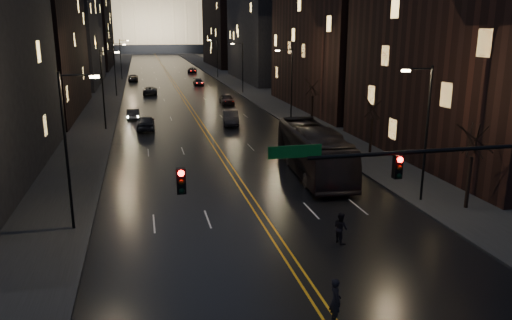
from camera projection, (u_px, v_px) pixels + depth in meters
ground at (314, 296)px, 21.52m from camera, size 900.00×900.00×0.00m
road at (165, 69)px, 144.08m from camera, size 20.00×320.00×0.02m
sidewalk_left at (114, 70)px, 141.04m from camera, size 8.00×320.00×0.16m
sidewalk_right at (213, 68)px, 147.08m from camera, size 8.00×320.00×0.16m
center_line at (165, 69)px, 144.08m from camera, size 0.62×320.00×0.01m
building_left_mid at (24, 7)px, 64.34m from camera, size 12.00×30.00×28.00m
building_left_far at (67, 35)px, 101.19m from camera, size 12.00×34.00×20.00m
building_left_dist at (88, 26)px, 145.93m from camera, size 12.00×40.00×24.00m
building_right_near at (476, 19)px, 41.86m from camera, size 12.00×26.00×24.00m
building_right_mid at (267, 21)px, 109.48m from camera, size 12.00×34.00×26.00m
building_right_dist at (230, 30)px, 155.25m from camera, size 12.00×40.00×22.00m
capitol at (151, 17)px, 252.86m from camera, size 90.00×50.00×58.50m
traffic_signal at (448, 175)px, 21.49m from camera, size 17.29×0.45×7.00m
streetlamp_right_near at (424, 127)px, 31.99m from camera, size 2.13×0.25×9.00m
streetlamp_left_near at (69, 144)px, 27.32m from camera, size 2.13×0.25×9.00m
streetlamp_right_mid at (290, 81)px, 60.27m from camera, size 2.13×0.25×9.00m
streetlamp_left_mid at (104, 86)px, 55.61m from camera, size 2.13×0.25×9.00m
streetlamp_right_far at (242, 65)px, 88.56m from camera, size 2.13×0.25×9.00m
streetlamp_left_far at (116, 67)px, 83.89m from camera, size 2.13×0.25×9.00m
streetlamp_right_dist at (217, 56)px, 116.84m from camera, size 2.13×0.25×9.00m
streetlamp_left_dist at (121, 57)px, 112.18m from camera, size 2.13×0.25×9.00m
tree_right_near at (473, 141)px, 30.72m from camera, size 2.40×2.40×6.65m
tree_right_mid at (373, 107)px, 43.92m from camera, size 2.40×2.40×6.65m
tree_right_far at (313, 87)px, 59.00m from camera, size 2.40×2.40×6.65m
bus at (314, 151)px, 39.25m from camera, size 4.25×13.72×3.76m
oncoming_car_a at (146, 122)px, 56.99m from camera, size 2.10×5.02×1.70m
oncoming_car_b at (133, 114)px, 63.53m from camera, size 1.55×4.28×1.40m
oncoming_car_c at (150, 91)px, 87.83m from camera, size 2.58×5.19×1.41m
oncoming_car_d at (133, 78)px, 110.38m from camera, size 2.15×5.27×1.53m
receding_car_a at (231, 118)px, 59.89m from camera, size 2.46×5.38×1.71m
receding_car_b at (227, 99)px, 76.14m from camera, size 2.04×4.82×1.63m
receding_car_c at (198, 82)px, 101.75m from camera, size 1.89×4.63×1.34m
receding_car_d at (192, 70)px, 131.29m from camera, size 2.98×5.27×1.39m
pedestrian_a at (335, 300)px, 19.43m from camera, size 0.45×0.68×1.87m
pedestrian_b at (341, 228)px, 26.71m from camera, size 0.65×0.93×1.73m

